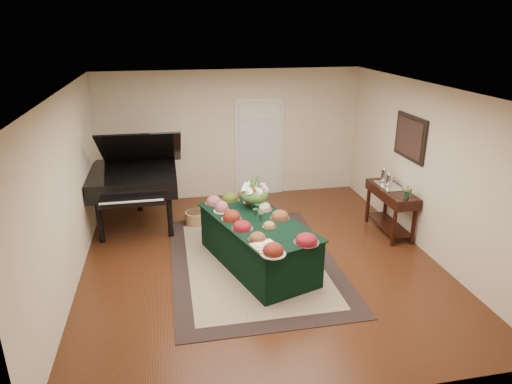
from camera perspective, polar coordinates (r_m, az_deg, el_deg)
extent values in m
plane|color=black|center=(7.42, 0.45, -8.42)|extent=(6.00, 6.00, 0.00)
cube|color=black|center=(7.35, -0.37, -8.68)|extent=(2.57, 3.60, 0.01)
cube|color=#C2B191|center=(7.35, -0.37, -8.64)|extent=(2.05, 3.08, 0.01)
cube|color=silver|center=(9.87, 0.41, 5.59)|extent=(1.05, 0.04, 2.10)
cube|color=silver|center=(9.86, 0.43, 5.28)|extent=(0.90, 0.06, 2.00)
cube|color=black|center=(7.09, 0.15, -6.47)|extent=(1.59, 2.31, 0.75)
cube|color=black|center=(6.93, 0.15, -3.68)|extent=(1.66, 2.39, 0.02)
cylinder|color=silver|center=(5.97, 2.16, -7.71)|extent=(0.33, 0.33, 0.01)
ellipsoid|color=maroon|center=(5.94, 2.17, -7.20)|extent=(0.27, 0.27, 0.11)
cylinder|color=silver|center=(6.98, -3.07, -3.37)|extent=(0.33, 0.33, 0.01)
ellipsoid|color=maroon|center=(6.96, -3.08, -2.95)|extent=(0.27, 0.27, 0.10)
cylinder|color=silver|center=(7.59, -5.32, -1.42)|extent=(0.29, 0.29, 0.01)
ellipsoid|color=#B65B5F|center=(7.57, -5.34, -1.05)|extent=(0.24, 0.24, 0.09)
cylinder|color=silver|center=(7.00, 3.00, -3.31)|extent=(0.32, 0.32, 0.01)
ellipsoid|color=brown|center=(6.97, 3.01, -2.92)|extent=(0.26, 0.26, 0.09)
cylinder|color=silver|center=(7.89, -1.55, -0.45)|extent=(0.25, 0.25, 0.01)
ellipsoid|color=brown|center=(7.88, -1.56, -0.15)|extent=(0.20, 0.20, 0.08)
cylinder|color=silver|center=(6.65, -1.75, -4.59)|extent=(0.32, 0.32, 0.01)
ellipsoid|color=maroon|center=(6.63, -1.75, -4.22)|extent=(0.26, 0.26, 0.08)
cylinder|color=silver|center=(7.60, -0.54, -1.29)|extent=(0.28, 0.28, 0.01)
ellipsoid|color=maroon|center=(7.58, -0.54, -0.86)|extent=(0.23, 0.23, 0.11)
cylinder|color=silver|center=(6.70, 1.66, -4.40)|extent=(0.21, 0.21, 0.01)
ellipsoid|color=#BF8244|center=(6.69, 1.66, -4.12)|extent=(0.17, 0.17, 0.06)
cylinder|color=silver|center=(7.70, -3.26, -1.01)|extent=(0.33, 0.33, 0.01)
ellipsoid|color=#495E18|center=(7.69, -3.27, -0.65)|extent=(0.27, 0.27, 0.09)
cylinder|color=silver|center=(7.31, 0.87, -2.19)|extent=(0.30, 0.30, 0.01)
ellipsoid|color=beige|center=(7.29, 0.87, -1.82)|extent=(0.25, 0.25, 0.09)
cylinder|color=silver|center=(7.27, -4.30, -2.38)|extent=(0.27, 0.27, 0.01)
ellipsoid|color=#B65B5F|center=(7.25, -4.32, -1.90)|extent=(0.22, 0.22, 0.12)
cylinder|color=silver|center=(6.29, 6.32, -6.28)|extent=(0.36, 0.36, 0.01)
ellipsoid|color=maroon|center=(6.27, 6.34, -5.86)|extent=(0.29, 0.29, 0.09)
cylinder|color=silver|center=(6.33, 0.19, -5.96)|extent=(0.27, 0.27, 0.01)
ellipsoid|color=brown|center=(6.31, 0.19, -5.62)|extent=(0.23, 0.23, 0.07)
cube|color=tan|center=(6.14, 1.21, -6.82)|extent=(0.42, 0.42, 0.02)
ellipsoid|color=white|center=(6.12, 0.53, -6.40)|extent=(0.14, 0.14, 0.08)
ellipsoid|color=white|center=(6.20, 1.56, -6.08)|extent=(0.12, 0.12, 0.07)
cube|color=orange|center=(6.08, 2.00, -6.72)|extent=(0.11, 0.11, 0.05)
cylinder|color=#133120|center=(7.38, -0.15, -1.29)|extent=(0.17, 0.17, 0.17)
ellipsoid|color=#376127|center=(7.34, -0.15, -0.39)|extent=(0.44, 0.44, 0.29)
cylinder|color=black|center=(8.26, -18.93, -3.58)|extent=(0.10, 0.10, 0.75)
cylinder|color=black|center=(8.16, -10.70, -3.06)|extent=(0.10, 0.10, 0.75)
cylinder|color=black|center=(9.43, -14.44, -0.09)|extent=(0.10, 0.10, 0.75)
cube|color=black|center=(8.60, -14.95, 1.66)|extent=(1.50, 1.61, 0.32)
cube|color=black|center=(7.78, -15.21, -1.24)|extent=(1.07, 0.22, 0.10)
cube|color=black|center=(8.59, -14.21, 5.27)|extent=(1.44, 1.17, 0.83)
cylinder|color=#996B3D|center=(8.68, -7.55, -3.24)|extent=(0.39, 0.39, 0.24)
cylinder|color=black|center=(8.04, 16.85, -4.36)|extent=(0.07, 0.07, 0.66)
cylinder|color=black|center=(8.21, 19.08, -4.10)|extent=(0.07, 0.07, 0.66)
cylinder|color=black|center=(8.89, 13.81, -1.63)|extent=(0.07, 0.07, 0.66)
cylinder|color=black|center=(9.05, 15.88, -1.44)|extent=(0.07, 0.07, 0.66)
cube|color=black|center=(8.39, 16.62, -0.18)|extent=(0.45, 1.23, 0.18)
cube|color=black|center=(8.61, 16.22, -3.91)|extent=(0.38, 1.09, 0.03)
cube|color=silver|center=(8.47, 16.28, 0.75)|extent=(0.34, 0.58, 0.02)
cylinder|color=#133120|center=(7.94, 18.30, -0.38)|extent=(0.08, 0.08, 0.12)
ellipsoid|color=#C37E8B|center=(7.90, 18.39, 0.37)|extent=(0.18, 0.18, 0.12)
cube|color=black|center=(8.21, 18.73, 6.48)|extent=(0.04, 0.95, 0.75)
cube|color=#4D141F|center=(8.20, 18.57, 6.48)|extent=(0.01, 0.82, 0.62)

